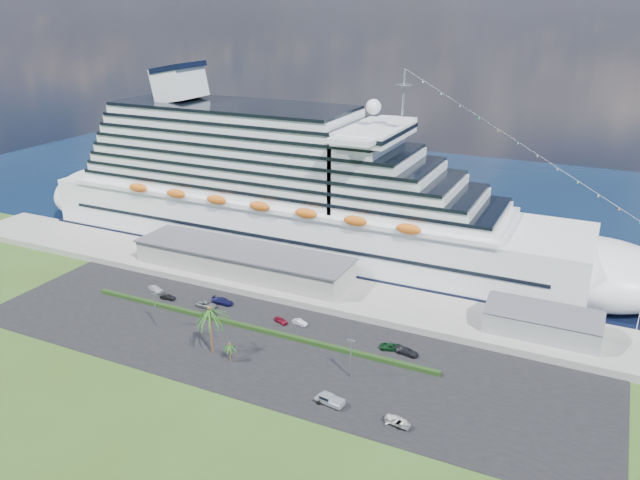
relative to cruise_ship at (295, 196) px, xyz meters
The scene contains 23 objects.
ground 69.56m from the cruise_ship, 71.40° to the right, with size 420.00×420.00×0.00m, color #354E1A.
asphalt_lot 59.58m from the cruise_ship, 67.89° to the right, with size 140.00×38.00×0.12m, color black.
wharf 35.90m from the cruise_ship, 48.10° to the right, with size 240.00×20.00×1.80m, color gray.
water 71.40m from the cruise_ship, 71.93° to the left, with size 420.00×160.00×0.02m, color black.
cruise_ship is the anchor object (origin of this frame).
terminal_building 26.92m from the cruise_ship, 98.22° to the right, with size 61.00×15.00×6.30m.
port_shed 78.32m from the cruise_ship, 18.08° to the right, with size 24.00×12.31×7.37m.
flagpole 95.04m from the cruise_ship, 14.69° to the right, with size 1.08×0.16×12.00m.
hedge 52.41m from the cruise_ship, 74.26° to the right, with size 88.00×1.10×0.90m, color #193210.
lamp_post_left 57.50m from the cruise_ship, 96.59° to the right, with size 1.60×0.35×8.27m.
lamp_post_right 70.64m from the cruise_ship, 53.44° to the right, with size 1.60×0.35×8.27m.
palm_tall 61.56m from the cruise_ship, 79.12° to the right, with size 8.82×8.82×11.13m.
palm_short 65.13m from the cruise_ship, 74.52° to the right, with size 3.53×3.53×4.56m.
parked_car_0 48.27m from the cruise_ship, 114.09° to the right, with size 1.82×4.52×1.54m, color silver.
parked_car_1 48.50m from the cruise_ship, 106.38° to the right, with size 1.37×3.92×1.29m, color black.
parked_car_2 46.23m from the cruise_ship, 92.24° to the right, with size 2.38×5.17×1.44m, color gray.
parked_car_3 43.18m from the cruise_ship, 88.87° to the right, with size 2.21×5.44×1.58m, color #121341.
parked_car_4 48.94m from the cruise_ship, 66.55° to the right, with size 1.51×3.75×1.28m, color maroon.
parked_car_5 49.80m from the cruise_ship, 61.25° to the right, with size 1.29×3.71×1.22m, color silver.
parked_car_6 64.28m from the cruise_ship, 43.16° to the right, with size 2.25×4.88×1.36m, color #0E3919.
parked_car_7 67.22m from the cruise_ship, 41.37° to the right, with size 2.04×5.02×1.46m, color black.
pickup_truck 79.57m from the cruise_ship, 57.79° to the right, with size 5.72×2.80×1.93m.
boat_trailer 87.76m from the cruise_ship, 50.44° to the right, with size 5.78×4.15×1.61m.
Camera 1 is at (60.10, -89.72, 69.22)m, focal length 35.00 mm.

